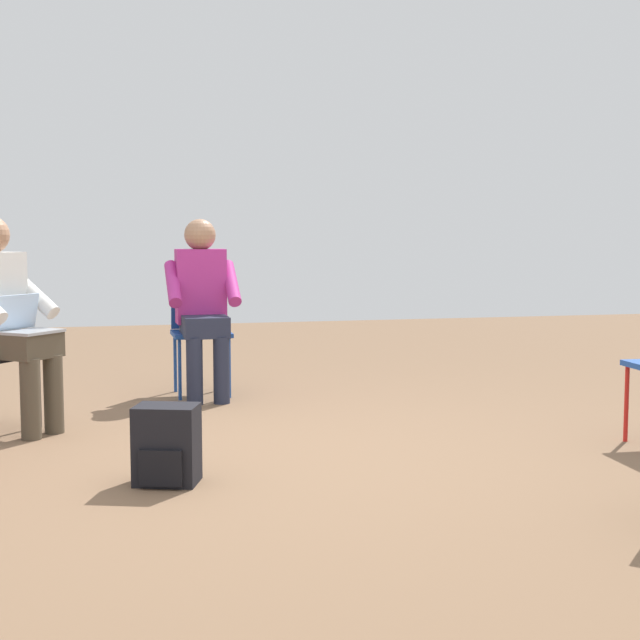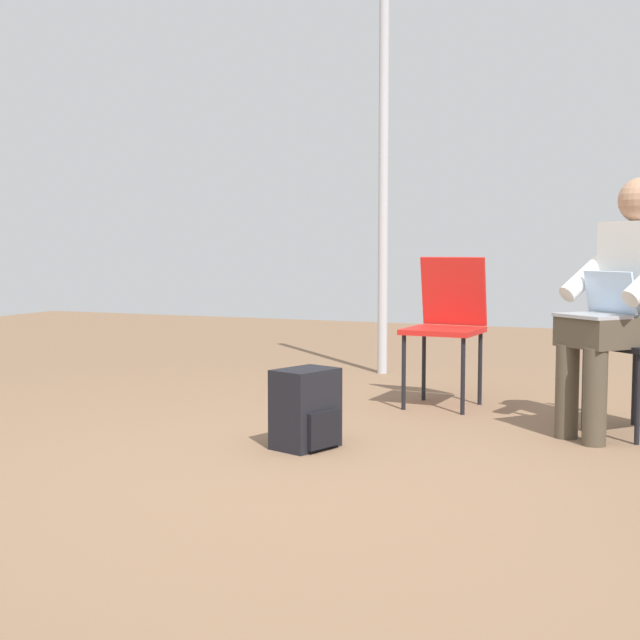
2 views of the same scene
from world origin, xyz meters
name	(u,v)px [view 1 (image 1 of 2)]	position (x,y,z in m)	size (l,w,h in m)	color
ground_plane	(286,460)	(0.00, 0.00, 0.00)	(14.00, 14.00, 0.00)	brown
chair_east	(200,324)	(2.02, 0.22, 0.50)	(0.44, 0.41, 0.85)	#1E4799
person_with_laptop	(5,312)	(1.01, 1.42, 0.69)	(0.63, 0.64, 1.24)	#4C4233
person_in_magenta	(202,298)	(1.85, 0.22, 0.69)	(0.53, 0.50, 1.24)	#23283D
backpack_near_laptop_user	(167,449)	(-0.28, 0.61, 0.16)	(0.30, 0.33, 0.36)	black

